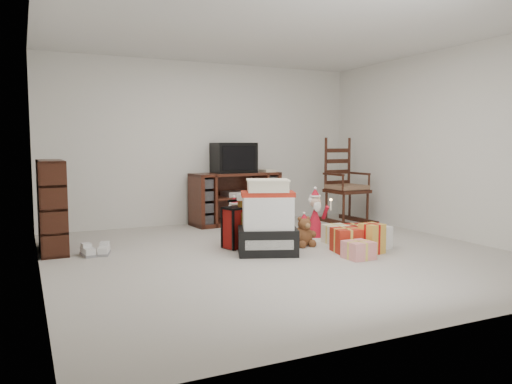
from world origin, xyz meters
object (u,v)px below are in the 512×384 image
at_px(sneaker_pair, 96,251).
at_px(crt_television, 234,158).
at_px(tv_stand, 236,198).
at_px(bookshelf, 52,208).
at_px(rocking_chair, 344,192).
at_px(gift_cluster, 356,238).
at_px(santa_figurine, 315,220).
at_px(mrs_claus_figurine, 234,224).
at_px(gift_pile, 268,222).
at_px(teddy_bear, 303,233).
at_px(red_suitcase, 240,227).

distance_m(sneaker_pair, crt_television, 2.86).
distance_m(tv_stand, bookshelf, 2.89).
bearing_deg(rocking_chair, gift_cluster, -125.12).
distance_m(santa_figurine, sneaker_pair, 2.74).
bearing_deg(mrs_claus_figurine, sneaker_pair, -176.70).
bearing_deg(sneaker_pair, gift_pile, -21.73).
bearing_deg(teddy_bear, mrs_claus_figurine, 134.87).
bearing_deg(mrs_claus_figurine, gift_cluster, -43.28).
distance_m(tv_stand, red_suitcase, 1.83).
distance_m(mrs_claus_figurine, gift_cluster, 1.55).
bearing_deg(crt_television, red_suitcase, -110.03).
relative_size(mrs_claus_figurine, crt_television, 0.90).
xyz_separation_m(santa_figurine, mrs_claus_figurine, (-0.99, 0.35, -0.04)).
relative_size(teddy_bear, santa_figurine, 0.53).
distance_m(gift_pile, crt_television, 2.33).
bearing_deg(rocking_chair, sneaker_pair, -172.32).
distance_m(teddy_bear, gift_cluster, 0.63).
height_order(rocking_chair, sneaker_pair, rocking_chair).
height_order(mrs_claus_figurine, crt_television, crt_television).
relative_size(teddy_bear, mrs_claus_figurine, 0.62).
xyz_separation_m(red_suitcase, santa_figurine, (1.09, 0.05, 0.01)).
bearing_deg(gift_pile, mrs_claus_figurine, 114.98).
bearing_deg(tv_stand, red_suitcase, -116.76).
height_order(tv_stand, gift_pile, gift_pile).
height_order(bookshelf, santa_figurine, bookshelf).
relative_size(red_suitcase, crt_television, 0.92).
xyz_separation_m(mrs_claus_figurine, crt_television, (0.55, 1.33, 0.81)).
distance_m(rocking_chair, santa_figurine, 1.61).
height_order(bookshelf, crt_television, crt_television).
bearing_deg(mrs_claus_figurine, bookshelf, 171.42).
xyz_separation_m(bookshelf, mrs_claus_figurine, (2.15, -0.32, -0.29)).
distance_m(rocking_chair, crt_television, 1.85).
bearing_deg(gift_cluster, rocking_chair, 58.73).
distance_m(red_suitcase, teddy_bear, 0.79).
bearing_deg(sneaker_pair, teddy_bear, -11.86).
relative_size(tv_stand, crt_television, 2.26).
height_order(gift_pile, gift_cluster, gift_pile).
xyz_separation_m(bookshelf, sneaker_pair, (0.42, -0.42, -0.46)).
xyz_separation_m(bookshelf, gift_pile, (2.20, -1.18, -0.15)).
distance_m(rocking_chair, gift_pile, 2.64).
relative_size(santa_figurine, gift_cluster, 0.61).
bearing_deg(santa_figurine, crt_television, 104.73).
distance_m(teddy_bear, santa_figurine, 0.47).
bearing_deg(red_suitcase, sneaker_pair, 150.97).
xyz_separation_m(tv_stand, red_suitcase, (-0.67, -1.70, -0.15)).
bearing_deg(gift_cluster, santa_figurine, 100.68).
bearing_deg(crt_television, tv_stand, -61.17).
bearing_deg(gift_pile, tv_stand, 97.94).
relative_size(bookshelf, teddy_bear, 2.95).
bearing_deg(gift_pile, bookshelf, 173.25).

